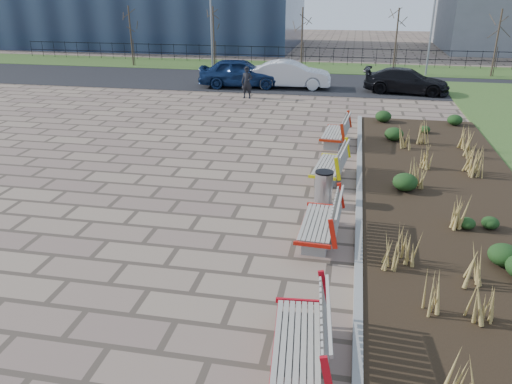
% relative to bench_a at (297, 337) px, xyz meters
% --- Properties ---
extents(ground, '(120.00, 120.00, 0.00)m').
position_rel_bench_a_xyz_m(ground, '(-3.00, 1.48, -0.50)').
color(ground, '#7F6A57').
rests_on(ground, ground).
extents(planting_bed, '(4.50, 18.00, 0.10)m').
position_rel_bench_a_xyz_m(planting_bed, '(3.25, 6.48, -0.45)').
color(planting_bed, black).
rests_on(planting_bed, ground).
extents(planting_curb, '(0.16, 18.00, 0.15)m').
position_rel_bench_a_xyz_m(planting_curb, '(0.92, 6.48, -0.42)').
color(planting_curb, gray).
rests_on(planting_curb, ground).
extents(grass_verge_far, '(80.00, 5.00, 0.04)m').
position_rel_bench_a_xyz_m(grass_verge_far, '(-3.00, 29.48, -0.48)').
color(grass_verge_far, '#33511E').
rests_on(grass_verge_far, ground).
extents(road, '(80.00, 7.00, 0.02)m').
position_rel_bench_a_xyz_m(road, '(-3.00, 23.48, -0.49)').
color(road, black).
rests_on(road, ground).
extents(bench_a, '(1.08, 2.17, 1.00)m').
position_rel_bench_a_xyz_m(bench_a, '(0.00, 0.00, 0.00)').
color(bench_a, red).
rests_on(bench_a, ground).
extents(bench_b, '(0.99, 2.14, 1.00)m').
position_rel_bench_a_xyz_m(bench_b, '(0.00, 4.06, 0.00)').
color(bench_b, red).
rests_on(bench_b, ground).
extents(bench_c, '(1.13, 2.19, 1.00)m').
position_rel_bench_a_xyz_m(bench_c, '(0.00, 7.98, 0.00)').
color(bench_c, yellow).
rests_on(bench_c, ground).
extents(bench_d, '(1.08, 2.17, 1.00)m').
position_rel_bench_a_xyz_m(bench_d, '(0.00, 11.58, 0.00)').
color(bench_d, '#AB230B').
rests_on(bench_d, ground).
extents(litter_bin, '(0.46, 0.46, 0.92)m').
position_rel_bench_a_xyz_m(litter_bin, '(-0.02, 6.06, -0.04)').
color(litter_bin, '#B2B2B7').
rests_on(litter_bin, ground).
extents(pedestrian, '(0.61, 0.43, 1.58)m').
position_rel_bench_a_xyz_m(pedestrian, '(-4.75, 18.78, 0.29)').
color(pedestrian, black).
rests_on(pedestrian, ground).
extents(car_blue, '(4.82, 2.47, 1.57)m').
position_rel_bench_a_xyz_m(car_blue, '(-5.73, 21.60, 0.31)').
color(car_blue, '#12264F').
rests_on(car_blue, road).
extents(car_silver, '(4.54, 1.79, 1.47)m').
position_rel_bench_a_xyz_m(car_silver, '(-2.94, 21.85, 0.26)').
color(car_silver, silver).
rests_on(car_silver, road).
extents(car_black, '(4.61, 2.35, 1.28)m').
position_rel_bench_a_xyz_m(car_black, '(3.28, 21.56, 0.16)').
color(car_black, black).
rests_on(car_black, road).
extents(tree_a, '(1.40, 1.40, 4.00)m').
position_rel_bench_a_xyz_m(tree_a, '(-15.00, 27.98, 1.54)').
color(tree_a, '#4C3D2D').
rests_on(tree_a, grass_verge_far).
extents(tree_b, '(1.40, 1.40, 4.00)m').
position_rel_bench_a_xyz_m(tree_b, '(-9.00, 27.98, 1.54)').
color(tree_b, '#4C3D2D').
rests_on(tree_b, grass_verge_far).
extents(tree_c, '(1.40, 1.40, 4.00)m').
position_rel_bench_a_xyz_m(tree_c, '(-3.00, 27.98, 1.54)').
color(tree_c, '#4C3D2D').
rests_on(tree_c, grass_verge_far).
extents(tree_d, '(1.40, 1.40, 4.00)m').
position_rel_bench_a_xyz_m(tree_d, '(3.00, 27.98, 1.54)').
color(tree_d, '#4C3D2D').
rests_on(tree_d, grass_verge_far).
extents(tree_e, '(1.40, 1.40, 4.00)m').
position_rel_bench_a_xyz_m(tree_e, '(9.00, 27.98, 1.54)').
color(tree_e, '#4C3D2D').
rests_on(tree_e, grass_verge_far).
extents(lamp_west, '(0.24, 0.60, 6.00)m').
position_rel_bench_a_xyz_m(lamp_west, '(-9.00, 27.48, 2.54)').
color(lamp_west, gray).
rests_on(lamp_west, grass_verge_far).
extents(lamp_east, '(0.24, 0.60, 6.00)m').
position_rel_bench_a_xyz_m(lamp_east, '(5.00, 27.48, 2.54)').
color(lamp_east, gray).
rests_on(lamp_east, grass_verge_far).
extents(railing_fence, '(44.00, 0.10, 1.20)m').
position_rel_bench_a_xyz_m(railing_fence, '(-3.00, 30.98, 0.14)').
color(railing_fence, black).
rests_on(railing_fence, grass_verge_far).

